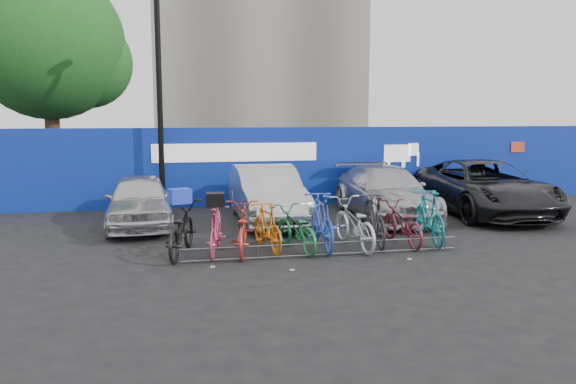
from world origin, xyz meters
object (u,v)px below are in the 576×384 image
object	(u,v)px
car_0	(139,200)
bike_6	(354,224)
bike_5	(322,221)
bike_7	(375,220)
bike_1	(216,231)
bike_2	(242,229)
bike_3	(267,227)
car_2	(385,192)
bike_4	(296,229)
bike_8	(402,223)
lamppost	(160,97)
car_3	(484,187)
bike_rack	(323,249)
bike_0	(181,230)
bike_9	(429,217)
car_1	(266,194)
tree	(55,48)

from	to	relation	value
car_0	bike_6	xyz separation A→B (m)	(4.54, -3.26, -0.14)
bike_5	bike_7	world-z (taller)	bike_5
bike_1	bike_2	xyz separation A→B (m)	(0.52, 0.04, 0.01)
bike_1	bike_5	bearing A→B (deg)	-167.19
bike_1	bike_2	world-z (taller)	bike_2
bike_1	bike_6	distance (m)	2.88
bike_3	bike_5	distance (m)	1.15
car_2	bike_2	distance (m)	5.42
bike_4	bike_8	bearing A→B (deg)	169.23
lamppost	bike_3	distance (m)	6.38
bike_4	bike_7	xyz separation A→B (m)	(1.78, 0.16, 0.09)
car_0	bike_2	xyz separation A→B (m)	(2.18, -3.23, -0.16)
lamppost	car_0	xyz separation A→B (m)	(-0.53, -2.15, -2.61)
bike_3	bike_8	distance (m)	2.94
car_2	bike_2	xyz separation A→B (m)	(-4.33, -3.26, -0.18)
car_3	bike_6	xyz separation A→B (m)	(-4.88, -3.17, -0.23)
car_0	bike_3	xyz separation A→B (m)	(2.72, -3.16, -0.16)
lamppost	bike_1	bearing A→B (deg)	-78.15
bike_rack	bike_3	distance (m)	1.27
car_2	bike_5	size ratio (longest dim) A/B	2.39
car_0	car_2	xyz separation A→B (m)	(6.51, 0.03, 0.03)
bike_rack	bike_5	distance (m)	0.80
car_0	bike_4	distance (m)	4.64
bike_6	bike_rack	bearing A→B (deg)	30.77
bike_0	car_0	bearing A→B (deg)	-60.18
bike_6	car_0	bearing A→B (deg)	-41.18
bike_1	car_2	bearing A→B (deg)	-134.62
bike_5	bike_6	bearing A→B (deg)	177.39
bike_1	bike_2	distance (m)	0.52
bike_5	bike_9	world-z (taller)	bike_5
bike_9	bike_1	bearing A→B (deg)	8.84
bike_9	lamppost	bearing A→B (deg)	-35.26
lamppost	car_3	distance (m)	9.51
car_3	bike_0	size ratio (longest dim) A/B	2.71
lamppost	bike_2	xyz separation A→B (m)	(1.65, -5.37, -2.77)
bike_rack	car_3	size ratio (longest dim) A/B	1.03
car_1	bike_8	world-z (taller)	car_1
tree	bike_9	world-z (taller)	tree
bike_1	bike_7	bearing A→B (deg)	-166.04
car_3	bike_4	world-z (taller)	car_3
bike_0	bike_4	distance (m)	2.33
car_2	bike_1	size ratio (longest dim) A/B	2.87
tree	bike_8	world-z (taller)	tree
bike_1	car_0	bearing A→B (deg)	-51.84
bike_2	bike_7	bearing A→B (deg)	-169.07
lamppost	bike_0	distance (m)	6.00
car_0	bike_1	size ratio (longest dim) A/B	2.35
bike_1	bike_5	distance (m)	2.20
bike_2	bike_4	world-z (taller)	bike_2
bike_rack	bike_5	bearing A→B (deg)	78.32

